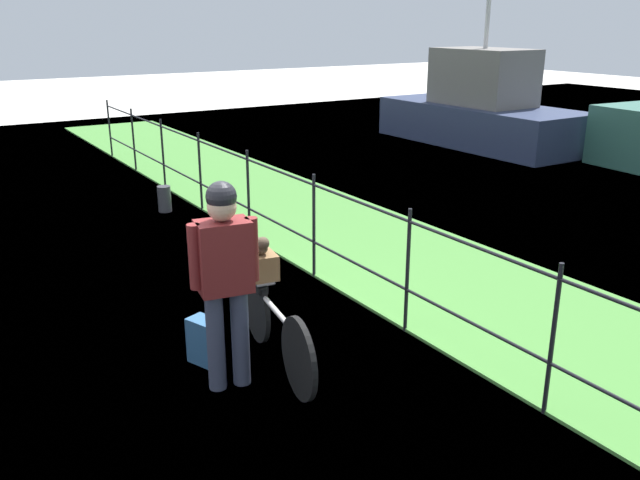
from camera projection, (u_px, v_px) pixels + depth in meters
name	position (u px, v px, depth m)	size (l,w,h in m)	color
ground_plane	(176.00, 348.00, 5.97)	(60.00, 60.00, 0.00)	beige
grass_strip	(441.00, 277.00, 7.55)	(27.00, 2.40, 0.03)	#478438
iron_fence	(356.00, 239.00, 6.74)	(18.04, 0.04, 1.20)	black
bicycle_main	(275.00, 327.00, 5.57)	(1.71, 0.33, 0.66)	black
wooden_crate	(259.00, 265.00, 5.78)	(0.33, 0.26, 0.22)	brown
terrier_dog	(260.00, 245.00, 5.70)	(0.32, 0.18, 0.18)	#4C3D2D
cyclist_person	(225.00, 269.00, 5.05)	(0.32, 0.53, 1.68)	#383D51
backpack_on_paving	(205.00, 341.00, 5.66)	(0.28, 0.18, 0.40)	#28517A
mooring_bollard	(164.00, 199.00, 10.13)	(0.20, 0.20, 0.39)	#38383D
moored_boat_near	(481.00, 110.00, 15.42)	(5.06, 2.02, 3.76)	#2D3856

